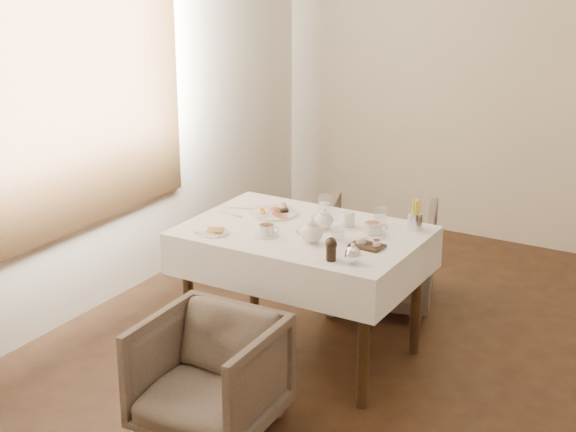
# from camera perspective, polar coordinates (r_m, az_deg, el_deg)

# --- Properties ---
(room) EXTENTS (5.00, 5.00, 5.00)m
(room) POSITION_cam_1_polar(r_m,az_deg,el_deg) (5.35, -13.20, 10.02)
(room) COLOR black
(room) RESTS_ON ground
(table) EXTENTS (1.28, 0.88, 0.75)m
(table) POSITION_cam_1_polar(r_m,az_deg,el_deg) (4.84, 0.98, -2.21)
(table) COLOR black
(table) RESTS_ON ground
(armchair_near) EXTENTS (0.64, 0.65, 0.57)m
(armchair_near) POSITION_cam_1_polar(r_m,az_deg,el_deg) (4.31, -5.13, -10.24)
(armchair_near) COLOR #4B4137
(armchair_near) RESTS_ON ground
(armchair_far) EXTENTS (0.88, 0.89, 0.65)m
(armchair_far) POSITION_cam_1_polar(r_m,az_deg,el_deg) (5.67, 5.89, -2.50)
(armchair_far) COLOR #4B4137
(armchair_far) RESTS_ON ground
(breakfast_plate) EXTENTS (0.28, 0.28, 0.04)m
(breakfast_plate) POSITION_cam_1_polar(r_m,az_deg,el_deg) (5.06, -0.93, 0.26)
(breakfast_plate) COLOR white
(breakfast_plate) RESTS_ON table
(side_plate) EXTENTS (0.17, 0.17, 0.02)m
(side_plate) POSITION_cam_1_polar(r_m,az_deg,el_deg) (4.76, -4.96, -1.03)
(side_plate) COLOR white
(side_plate) RESTS_ON table
(teapot_centre) EXTENTS (0.15, 0.12, 0.12)m
(teapot_centre) POSITION_cam_1_polar(r_m,az_deg,el_deg) (4.80, 2.33, -0.19)
(teapot_centre) COLOR white
(teapot_centre) RESTS_ON table
(teapot_front) EXTENTS (0.18, 0.15, 0.13)m
(teapot_front) POSITION_cam_1_polar(r_m,az_deg,el_deg) (4.59, 1.55, -0.97)
(teapot_front) COLOR white
(teapot_front) RESTS_ON table
(creamer) EXTENTS (0.08, 0.08, 0.08)m
(creamer) POSITION_cam_1_polar(r_m,az_deg,el_deg) (4.85, 3.94, -0.19)
(creamer) COLOR white
(creamer) RESTS_ON table
(teacup_near) EXTENTS (0.13, 0.13, 0.06)m
(teacup_near) POSITION_cam_1_polar(r_m,az_deg,el_deg) (4.70, -1.39, -0.96)
(teacup_near) COLOR white
(teacup_near) RESTS_ON table
(teacup_far) EXTENTS (0.14, 0.14, 0.07)m
(teacup_far) POSITION_cam_1_polar(r_m,az_deg,el_deg) (4.74, 5.50, -0.86)
(teacup_far) COLOR white
(teacup_far) RESTS_ON table
(glass_left) EXTENTS (0.10, 0.10, 0.10)m
(glass_left) POSITION_cam_1_polar(r_m,az_deg,el_deg) (5.08, 2.37, 0.81)
(glass_left) COLOR silver
(glass_left) RESTS_ON table
(glass_mid) EXTENTS (0.09, 0.09, 0.09)m
(glass_mid) POSITION_cam_1_polar(r_m,az_deg,el_deg) (4.65, 3.26, -0.98)
(glass_mid) COLOR silver
(glass_mid) RESTS_ON table
(glass_right) EXTENTS (0.08, 0.08, 0.10)m
(glass_right) POSITION_cam_1_polar(r_m,az_deg,el_deg) (4.88, 5.99, -0.04)
(glass_right) COLOR silver
(glass_right) RESTS_ON table
(condiment_board) EXTENTS (0.18, 0.12, 0.04)m
(condiment_board) POSITION_cam_1_polar(r_m,az_deg,el_deg) (4.57, 5.15, -1.85)
(condiment_board) COLOR black
(condiment_board) RESTS_ON table
(pepper_mill_left) EXTENTS (0.06, 0.06, 0.12)m
(pepper_mill_left) POSITION_cam_1_polar(r_m,az_deg,el_deg) (4.38, 2.78, -2.09)
(pepper_mill_left) COLOR black
(pepper_mill_left) RESTS_ON table
(pepper_mill_right) EXTENTS (0.07, 0.07, 0.12)m
(pepper_mill_right) POSITION_cam_1_polar(r_m,az_deg,el_deg) (4.36, 2.83, -2.20)
(pepper_mill_right) COLOR black
(pepper_mill_right) RESTS_ON table
(silver_pot) EXTENTS (0.10, 0.08, 0.11)m
(silver_pot) POSITION_cam_1_polar(r_m,az_deg,el_deg) (4.34, 4.21, -2.42)
(silver_pot) COLOR white
(silver_pot) RESTS_ON table
(fries_cup) EXTENTS (0.08, 0.08, 0.18)m
(fries_cup) POSITION_cam_1_polar(r_m,az_deg,el_deg) (4.82, 8.23, -0.04)
(fries_cup) COLOR silver
(fries_cup) RESTS_ON table
(cutlery_fork) EXTENTS (0.17, 0.08, 0.00)m
(cutlery_fork) POSITION_cam_1_polar(r_m,az_deg,el_deg) (5.15, -3.20, 0.50)
(cutlery_fork) COLOR silver
(cutlery_fork) RESTS_ON table
(cutlery_knife) EXTENTS (0.18, 0.05, 0.00)m
(cutlery_knife) POSITION_cam_1_polar(r_m,az_deg,el_deg) (5.06, -3.72, 0.12)
(cutlery_knife) COLOR silver
(cutlery_knife) RESTS_ON table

